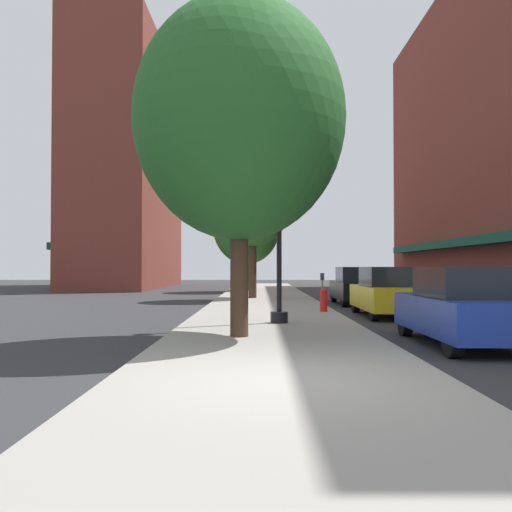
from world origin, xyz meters
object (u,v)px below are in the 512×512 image
at_px(fire_hydrant, 324,300).
at_px(car_black, 356,286).
at_px(tree_near, 253,201).
at_px(tree_mid, 246,226).
at_px(car_yellow, 388,292).
at_px(tree_far, 239,120).
at_px(parking_meter_near, 322,286).
at_px(car_blue, 463,307).
at_px(lamppost, 279,211).

xyz_separation_m(fire_hydrant, car_black, (2.06, 5.19, 0.29)).
bearing_deg(tree_near, fire_hydrant, -72.75).
bearing_deg(tree_mid, car_yellow, -74.11).
relative_size(tree_far, car_yellow, 1.75).
relative_size(tree_mid, car_black, 1.61).
bearing_deg(tree_far, parking_meter_near, 71.09).
bearing_deg(car_blue, parking_meter_near, 100.47).
xyz_separation_m(lamppost, tree_near, (-0.89, 12.13, 1.76)).
height_order(fire_hydrant, parking_meter_near, parking_meter_near).
relative_size(tree_mid, car_yellow, 1.61).
bearing_deg(tree_near, tree_far, -90.40).
bearing_deg(tree_near, car_black, -33.61).
distance_m(tree_near, car_blue, 16.82).
bearing_deg(tree_mid, parking_meter_near, -78.77).
height_order(parking_meter_near, car_black, car_black).
bearing_deg(fire_hydrant, parking_meter_near, 85.32).
height_order(lamppost, fire_hydrant, lamppost).
xyz_separation_m(fire_hydrant, car_blue, (2.06, -7.36, 0.29)).
distance_m(lamppost, car_blue, 5.65).
xyz_separation_m(parking_meter_near, tree_far, (-2.78, -8.12, 3.99)).
relative_size(parking_meter_near, car_blue, 0.30).
xyz_separation_m(parking_meter_near, car_yellow, (1.95, -1.98, -0.14)).
distance_m(fire_hydrant, car_black, 5.59).
bearing_deg(parking_meter_near, tree_mid, 101.23).
height_order(parking_meter_near, tree_far, tree_far).
bearing_deg(car_blue, tree_far, 170.93).
bearing_deg(car_black, tree_far, -111.90).
distance_m(tree_near, tree_far, 15.06).
relative_size(tree_near, tree_far, 0.95).
xyz_separation_m(car_blue, car_yellow, (0.00, 6.71, 0.00)).
bearing_deg(tree_far, car_yellow, 52.37).
bearing_deg(car_blue, lamppost, 134.77).
distance_m(fire_hydrant, tree_far, 8.53).
relative_size(tree_near, tree_mid, 1.04).
distance_m(fire_hydrant, tree_near, 9.73).
bearing_deg(tree_far, tree_mid, 90.98).
height_order(tree_mid, car_yellow, tree_mid).
bearing_deg(parking_meter_near, car_blue, -77.35).
distance_m(tree_far, car_black, 13.53).
bearing_deg(car_blue, car_black, 87.83).
bearing_deg(tree_far, lamppost, 71.27).
xyz_separation_m(lamppost, tree_mid, (-1.41, 21.29, 1.23)).
height_order(tree_near, tree_mid, tree_near).
xyz_separation_m(parking_meter_near, tree_near, (-2.68, 6.94, 4.02)).
xyz_separation_m(tree_near, car_blue, (4.63, -15.63, -4.16)).
xyz_separation_m(tree_near, tree_far, (-0.10, -15.06, -0.03)).
distance_m(tree_mid, tree_far, 24.22).
height_order(parking_meter_near, car_yellow, car_yellow).
relative_size(lamppost, car_blue, 1.37).
relative_size(fire_hydrant, parking_meter_near, 0.60).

